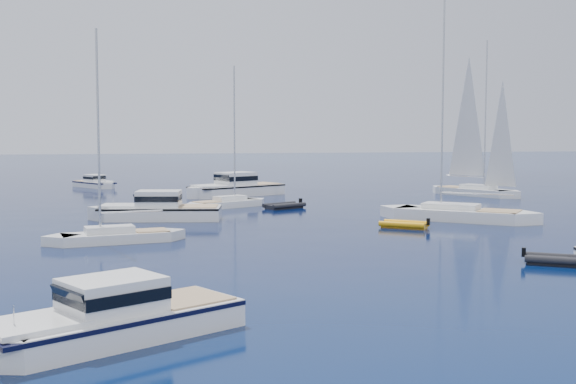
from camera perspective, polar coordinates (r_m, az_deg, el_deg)
The scene contains 12 objects.
ground at distance 26.81m, azimuth 15.37°, elevation -9.34°, with size 400.00×400.00×0.00m, color #082352.
motor_cruiser_left at distance 23.45m, azimuth -14.07°, elevation -11.35°, with size 2.92×9.56×2.51m, color silver, non-canonical shape.
motor_cruiser_centre at distance 54.23m, azimuth -10.37°, elevation -2.17°, with size 3.22×10.51×2.76m, color silver, non-canonical shape.
motor_cruiser_distant at distance 73.46m, azimuth -4.28°, elevation -0.31°, with size 3.60×11.75×3.08m, color white, non-canonical shape.
motor_cruiser_horizon at distance 87.48m, azimuth -14.98°, elevation 0.35°, with size 2.27×7.40×1.94m, color white, non-canonical shape.
sailboat_mid_r at distance 54.46m, azimuth 13.24°, elevation -2.19°, with size 3.25×12.51×18.39m, color white, non-canonical shape.
sailboat_mid_l at distance 43.65m, azimuth -13.44°, elevation -3.89°, with size 2.27×8.72×12.82m, color silver, non-canonical shape.
sailboat_centre at distance 62.48m, azimuth -4.85°, elevation -1.20°, with size 2.23×8.57×12.60m, color white, non-canonical shape.
sailboat_sails_r at distance 76.35m, azimuth 14.51°, elevation -0.26°, with size 2.86×11.02×16.19m, color white, non-canonical shape.
tender_yellow at distance 49.42m, azimuth 9.16°, elevation -2.82°, with size 1.85×3.31×0.95m, color #ED9F0D, non-canonical shape.
tender_grey_near at distance 37.75m, azimuth 20.47°, elevation -5.39°, with size 1.75×3.10×0.95m, color black, non-canonical shape.
tender_grey_far at distance 61.31m, azimuth -0.30°, elevation -1.30°, with size 2.03×3.70×0.95m, color black, non-canonical shape.
Camera 1 is at (-11.58, -23.30, 6.44)m, focal length 45.01 mm.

